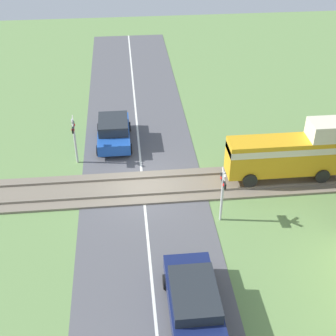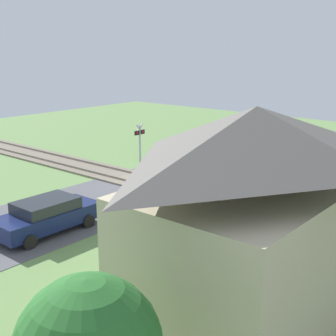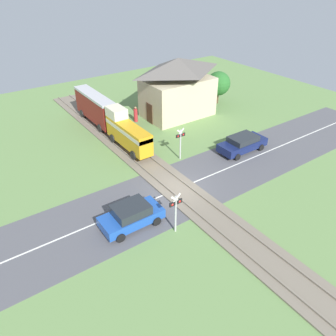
{
  "view_description": "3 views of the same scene",
  "coord_description": "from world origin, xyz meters",
  "views": [
    {
      "loc": [
        19.43,
        -0.66,
        14.6
      ],
      "look_at": [
        0.0,
        1.3,
        1.2
      ],
      "focal_mm": 50.0,
      "sensor_mm": 36.0,
      "label": 1
    },
    {
      "loc": [
        19.15,
        17.44,
        7.72
      ],
      "look_at": [
        0.0,
        1.3,
        1.2
      ],
      "focal_mm": 50.0,
      "sensor_mm": 36.0,
      "label": 2
    },
    {
      "loc": [
        -12.03,
        -15.82,
        14.3
      ],
      "look_at": [
        0.0,
        1.3,
        1.2
      ],
      "focal_mm": 35.0,
      "sensor_mm": 36.0,
      "label": 3
    }
  ],
  "objects": [
    {
      "name": "car_far_side",
      "position": [
        8.17,
        1.44,
        0.78
      ],
      "size": [
        4.58,
        2.03,
        1.46
      ],
      "color": "#141E4C",
      "rests_on": "ground_plane"
    },
    {
      "name": "car_near_crossing",
      "position": [
        -4.77,
        -1.44,
        0.8
      ],
      "size": [
        4.0,
        2.04,
        1.54
      ],
      "color": "#1E4CA8",
      "rests_on": "ground_plane"
    },
    {
      "name": "road_surface",
      "position": [
        0.0,
        0.0,
        0.01
      ],
      "size": [
        48.0,
        6.4,
        0.02
      ],
      "color": "#515156",
      "rests_on": "ground_plane"
    },
    {
      "name": "track_bed",
      "position": [
        0.0,
        0.0,
        0.07
      ],
      "size": [
        2.8,
        48.0,
        0.24
      ],
      "color": "#756B5B",
      "rests_on": "ground_plane"
    },
    {
      "name": "crossing_signal_west_approach",
      "position": [
        -2.82,
        -3.52,
        1.84
      ],
      "size": [
        0.9,
        0.18,
        2.85
      ],
      "color": "#B7B7B7",
      "rests_on": "ground_plane"
    },
    {
      "name": "station_building",
      "position": [
        8.34,
        11.37,
        3.04
      ],
      "size": [
        7.77,
        5.01,
        6.22
      ],
      "color": "#C6B793",
      "rests_on": "ground_plane"
    },
    {
      "name": "crossing_signal_east_approach",
      "position": [
        2.82,
        3.52,
        1.84
      ],
      "size": [
        0.9,
        0.18,
        2.85
      ],
      "color": "#B7B7B7",
      "rests_on": "ground_plane"
    },
    {
      "name": "ground_plane",
      "position": [
        0.0,
        0.0,
        0.0
      ],
      "size": [
        60.0,
        60.0,
        0.0
      ],
      "primitive_type": "plane",
      "color": "#66894C"
    }
  ]
}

